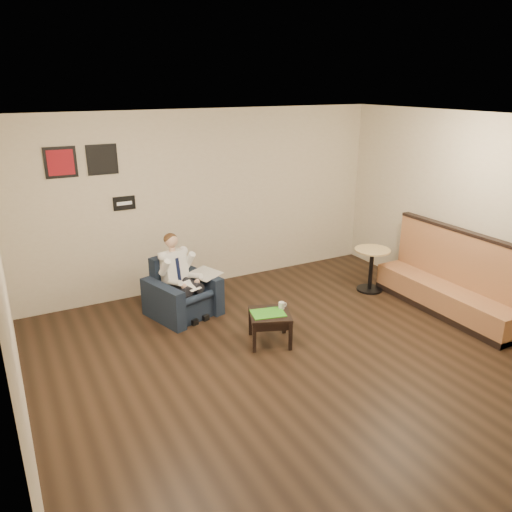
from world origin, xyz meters
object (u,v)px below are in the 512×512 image
side_table (270,327)px  seated_man (187,280)px  coffee_mug (281,305)px  green_folder (268,313)px  cafe_table (371,270)px  smartphone (272,307)px  armchair (182,288)px  banquette (448,273)px

side_table → seated_man: bearing=119.0°
coffee_mug → green_folder: bearing=-167.7°
coffee_mug → cafe_table: size_ratio=0.13×
seated_man → side_table: seated_man is taller
green_folder → smartphone: green_folder is taller
side_table → smartphone: (0.10, 0.12, 0.21)m
seated_man → coffee_mug: (0.86, -1.15, -0.10)m
coffee_mug → side_table: bearing=-167.7°
armchair → coffee_mug: 1.54m
banquette → cafe_table: (-0.44, 1.12, -0.24)m
smartphone → banquette: size_ratio=0.06×
smartphone → banquette: (2.60, -0.52, 0.17)m
side_table → cafe_table: cafe_table is taller
banquette → seated_man: bearing=154.7°
cafe_table → coffee_mug: bearing=-161.9°
armchair → coffee_mug: size_ratio=9.66×
seated_man → coffee_mug: 1.44m
side_table → green_folder: green_folder is taller
banquette → coffee_mug: bearing=170.0°
armchair → coffee_mug: armchair is taller
smartphone → banquette: 2.66m
seated_man → banquette: banquette is taller
coffee_mug → banquette: banquette is taller
side_table → smartphone: bearing=51.2°
armchair → coffee_mug: (0.89, -1.25, 0.05)m
coffee_mug → banquette: (2.51, -0.44, 0.13)m
side_table → cafe_table: size_ratio=0.73×
smartphone → cafe_table: 2.24m
green_folder → cafe_table: bearing=17.5°
seated_man → side_table: bearing=-78.0°
cafe_table → armchair: bearing=168.9°
banquette → cafe_table: bearing=111.7°
green_folder → coffee_mug: size_ratio=4.74×
side_table → green_folder: bearing=-167.7°
armchair → banquette: size_ratio=0.37×
seated_man → coffee_mug: seated_man is taller
coffee_mug → banquette: 2.55m
side_table → banquette: 2.76m
armchair → green_folder: size_ratio=2.04×
coffee_mug → smartphone: coffee_mug is taller
coffee_mug → smartphone: 0.13m
banquette → cafe_table: banquette is taller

